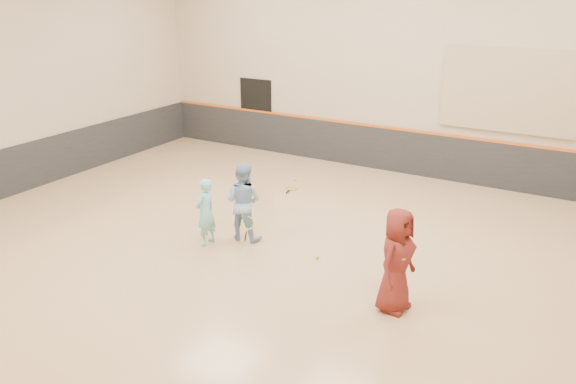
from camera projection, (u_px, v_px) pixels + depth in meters
The scene contains 14 objects.
room at pixel (284, 216), 10.53m from camera, with size 15.04×12.04×6.22m.
wainscot_back at pixel (393, 150), 15.45m from camera, with size 14.90×0.04×1.20m, color #232326.
wainscot_left at pixel (28, 166), 14.10m from camera, with size 0.04×11.90×1.20m, color #232326.
accent_stripe at pixel (395, 129), 15.22m from camera, with size 14.90×0.03×0.06m, color #D85914.
acoustic_panel at pixel (509, 91), 13.46m from camera, with size 3.20×0.08×2.00m, color tan.
doorway at pixel (256, 115), 17.39m from camera, with size 1.10×0.05×2.20m, color black.
girl at pixel (206, 212), 11.06m from camera, with size 0.50×0.33×1.38m, color #77CFC6.
instructor at pixel (243, 201), 11.27m from camera, with size 0.78×0.61×1.61m, color #85A9CE.
young_man at pixel (397, 260), 8.76m from camera, with size 0.84×0.55×1.72m, color maroon.
held_racket at pixel (248, 223), 11.10m from camera, with size 0.35×0.35×0.53m, color #BDDD30, non-canonical shape.
spare_racket at pixel (291, 188), 14.31m from camera, with size 0.67×0.67×0.06m, color #94B928, non-canonical shape.
ball_under_racket at pixel (318, 257), 10.67m from camera, with size 0.07×0.07×0.07m, color gold.
ball_in_hand at pixel (404, 258), 8.47m from camera, with size 0.07×0.07×0.07m, color gold.
ball_beside_spare at pixel (295, 179), 14.89m from camera, with size 0.07×0.07×0.07m, color #D5E936.
Camera 1 is at (4.92, -8.37, 4.92)m, focal length 35.00 mm.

